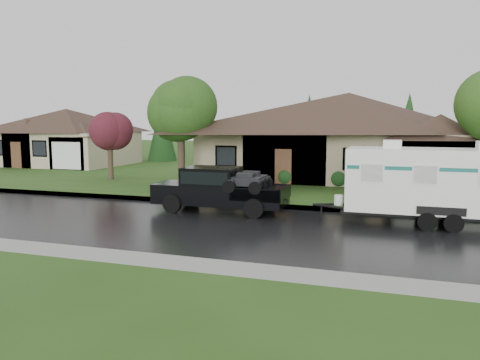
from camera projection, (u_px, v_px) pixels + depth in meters
The scene contains 11 objects.
ground at pixel (263, 218), 18.90m from camera, with size 140.00×140.00×0.00m, color #274A17.
road at pixel (248, 228), 17.02m from camera, with size 140.00×8.00×0.01m, color black.
curb at pixel (276, 206), 21.01m from camera, with size 140.00×0.50×0.15m, color gray.
lawn at pixel (319, 175), 33.03m from camera, with size 140.00×26.00×0.15m, color #274A17.
house_main at pixel (352, 126), 30.79m from camera, with size 19.44×10.80×6.90m.
house_far at pixel (68, 132), 40.22m from camera, with size 10.80×8.64×5.80m.
tree_left_green at pixel (181, 111), 26.23m from camera, with size 3.72×3.72×6.16m.
tree_red at pixel (110, 133), 29.89m from camera, with size 2.62×2.62×4.34m.
shrub_row at pixel (339, 177), 26.97m from camera, with size 13.60×1.00×1.00m.
pickup_truck at pixel (218, 188), 20.13m from camera, with size 5.72×2.17×1.91m.
travel_trailer at pixel (439, 181), 17.32m from camera, with size 7.05×2.48×3.16m.
Camera 1 is at (4.91, -17.93, 3.86)m, focal length 35.00 mm.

